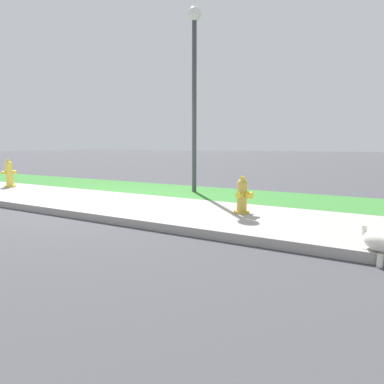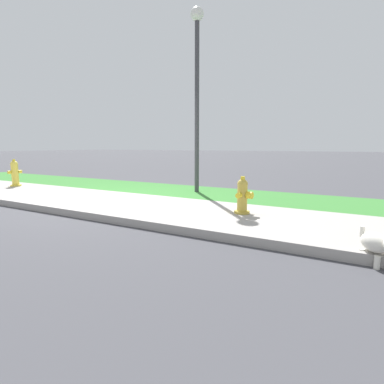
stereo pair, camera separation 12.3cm
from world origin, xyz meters
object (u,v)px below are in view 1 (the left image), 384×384
at_px(fire_hydrant_mid_block, 9,174).
at_px(street_lamp, 194,72).
at_px(fire_hydrant_across_street, 242,196).
at_px(small_white_dog, 382,242).

xyz_separation_m(fire_hydrant_mid_block, street_lamp, (5.11, 1.59, 2.54)).
relative_size(fire_hydrant_mid_block, fire_hydrant_across_street, 1.20).
bearing_deg(fire_hydrant_mid_block, fire_hydrant_across_street, -78.19).
distance_m(fire_hydrant_across_street, street_lamp, 3.70).
relative_size(fire_hydrant_across_street, street_lamp, 0.15).
xyz_separation_m(fire_hydrant_across_street, small_white_dog, (1.92, -1.55, -0.08)).
xyz_separation_m(fire_hydrant_mid_block, small_white_dog, (8.89, -1.80, -0.15)).
relative_size(fire_hydrant_mid_block, street_lamp, 0.18).
distance_m(small_white_dog, street_lamp, 5.75).
bearing_deg(fire_hydrant_across_street, small_white_dog, 57.83).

